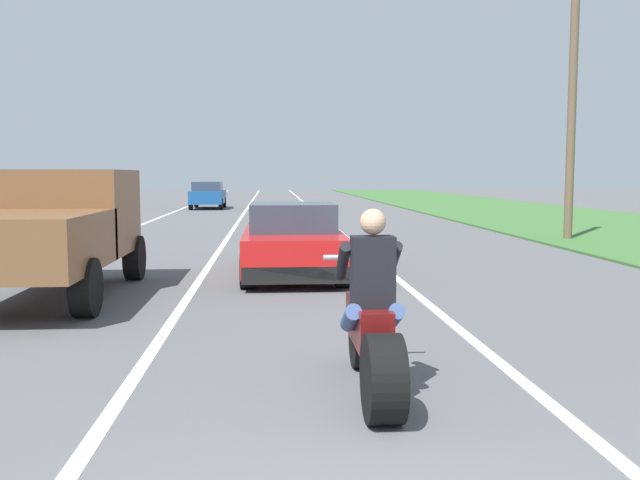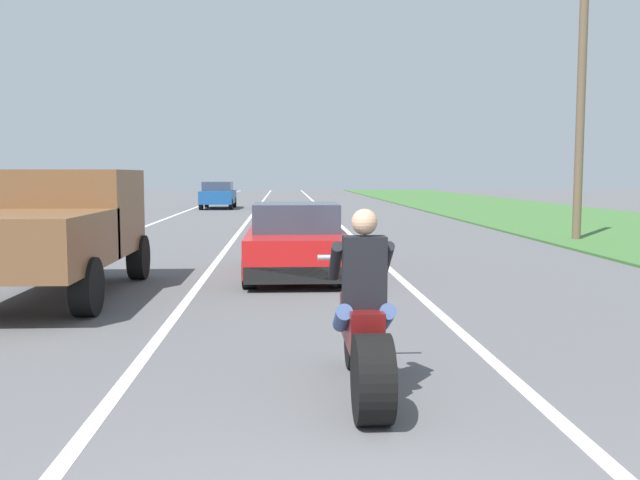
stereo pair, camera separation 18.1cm
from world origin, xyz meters
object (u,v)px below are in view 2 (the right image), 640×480
Objects in this scene: motorcycle_with_rider at (364,330)px; distant_car_far_ahead at (218,195)px; pickup_truck_left_lane_brown at (58,226)px; sports_car_red at (296,242)px.

motorcycle_with_rider is 0.55× the size of distant_car_far_ahead.
distant_car_far_ahead is at bearing 90.25° from pickup_truck_left_lane_brown.
pickup_truck_left_lane_brown reaches higher than sports_car_red.
motorcycle_with_rider is 6.73m from pickup_truck_left_lane_brown.
distant_car_far_ahead is (-4.31, 33.30, 0.18)m from motorcycle_with_rider.
pickup_truck_left_lane_brown is 28.06m from distant_car_far_ahead.
sports_car_red is 0.90× the size of pickup_truck_left_lane_brown.
pickup_truck_left_lane_brown is at bearing -89.75° from distant_car_far_ahead.
motorcycle_with_rider reaches higher than sports_car_red.
sports_car_red is at bearing 29.36° from pickup_truck_left_lane_brown.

